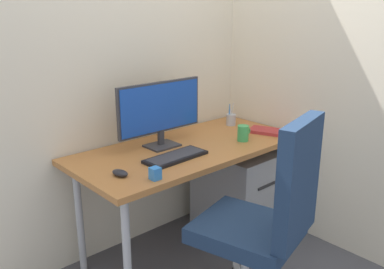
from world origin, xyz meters
name	(u,v)px	position (x,y,z in m)	size (l,w,h in m)	color
ground_plane	(189,247)	(0.00, 0.00, 0.00)	(8.00, 8.00, 0.00)	#4C4C51
wall_back	(150,33)	(0.00, 0.38, 1.40)	(2.54, 0.04, 2.80)	beige
wall_side_right	(289,32)	(0.78, -0.15, 1.40)	(0.04, 1.74, 2.80)	beige
desk	(189,156)	(0.00, 0.00, 0.66)	(1.49, 0.69, 0.73)	#B27038
office_chair	(267,216)	(-0.14, -0.73, 0.58)	(0.60, 0.62, 1.09)	black
filing_cabinet	(239,188)	(0.48, -0.01, 0.29)	(0.48, 0.55, 0.59)	#9EA0A5
monitor	(160,110)	(-0.13, 0.12, 0.96)	(0.61, 0.16, 0.41)	#333338
keyboard	(176,157)	(-0.21, -0.11, 0.74)	(0.39, 0.17, 0.02)	black
mouse	(120,173)	(-0.59, -0.12, 0.74)	(0.06, 0.10, 0.03)	black
pen_holder	(231,119)	(0.55, 0.15, 0.77)	(0.07, 0.07, 0.17)	#B2B5BA
notebook	(266,131)	(0.59, -0.14, 0.74)	(0.15, 0.23, 0.02)	#B23333
coffee_mug	(243,133)	(0.33, -0.15, 0.78)	(0.11, 0.07, 0.10)	#3FAD59
desk_clamp_accessory	(155,173)	(-0.48, -0.28, 0.76)	(0.05, 0.05, 0.06)	#337FD8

